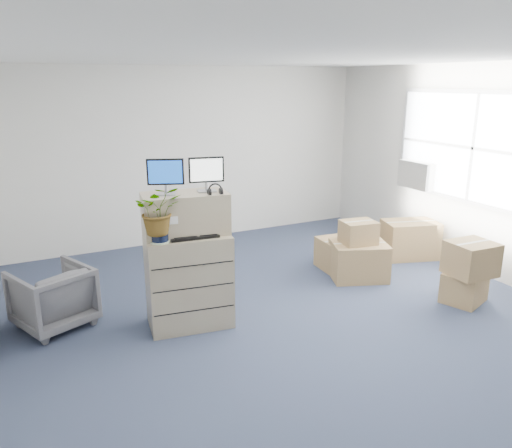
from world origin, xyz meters
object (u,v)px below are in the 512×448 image
object	(u,v)px
water_bottle	(190,223)
monitor_right	(206,172)
office_chair	(52,294)
keyboard	(194,236)
monitor_left	(165,175)
potted_plant	(159,216)
filing_cabinet_lower	(189,280)

from	to	relation	value
water_bottle	monitor_right	bearing A→B (deg)	1.78
monitor_right	office_chair	world-z (taller)	monitor_right
keyboard	water_bottle	size ratio (longest dim) A/B	1.98
monitor_left	potted_plant	bearing A→B (deg)	-107.82
monitor_left	water_bottle	bearing A→B (deg)	5.99
filing_cabinet_lower	monitor_left	bearing A→B (deg)	167.61
monitor_left	monitor_right	distance (m)	0.42
water_bottle	filing_cabinet_lower	bearing A→B (deg)	-170.53
filing_cabinet_lower	monitor_left	size ratio (longest dim) A/B	2.78
keyboard	filing_cabinet_lower	bearing A→B (deg)	112.55
filing_cabinet_lower	monitor_right	world-z (taller)	monitor_right
monitor_left	office_chair	bearing A→B (deg)	175.76
filing_cabinet_lower	potted_plant	distance (m)	0.85
water_bottle	potted_plant	xyz separation A→B (m)	(-0.36, -0.12, 0.14)
monitor_left	monitor_right	bearing A→B (deg)	13.69
water_bottle	office_chair	xyz separation A→B (m)	(-1.37, 0.60, -0.78)
potted_plant	office_chair	bearing A→B (deg)	144.75
monitor_right	keyboard	size ratio (longest dim) A/B	0.72
filing_cabinet_lower	monitor_left	world-z (taller)	monitor_left
keyboard	potted_plant	distance (m)	0.43
monitor_right	office_chair	xyz separation A→B (m)	(-1.57, 0.59, -1.29)
keyboard	office_chair	size ratio (longest dim) A/B	0.69
keyboard	monitor_left	bearing A→B (deg)	145.92
filing_cabinet_lower	potted_plant	bearing A→B (deg)	-153.27
filing_cabinet_lower	keyboard	size ratio (longest dim) A/B	2.02
filing_cabinet_lower	potted_plant	world-z (taller)	potted_plant
monitor_left	potted_plant	xyz separation A→B (m)	(-0.14, -0.18, -0.38)
filing_cabinet_lower	monitor_right	bearing A→B (deg)	10.91
filing_cabinet_lower	office_chair	bearing A→B (deg)	163.32
filing_cabinet_lower	office_chair	xyz separation A→B (m)	(-1.33, 0.61, -0.14)
potted_plant	monitor_left	bearing A→B (deg)	51.34
monitor_left	keyboard	distance (m)	0.69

